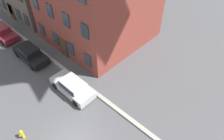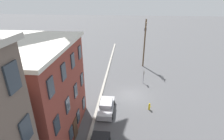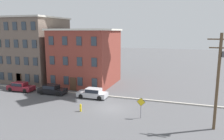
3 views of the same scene
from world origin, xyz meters
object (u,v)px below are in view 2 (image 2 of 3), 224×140
at_px(car_silver, 106,106).
at_px(utility_pole, 145,41).
at_px(fire_hydrant, 149,106).
at_px(caution_sign, 144,74).

xyz_separation_m(car_silver, utility_pole, (15.66, -5.77, 4.60)).
distance_m(car_silver, fire_hydrant, 5.60).
xyz_separation_m(caution_sign, fire_hydrant, (-7.36, -0.24, -1.11)).
relative_size(caution_sign, fire_hydrant, 2.50).
relative_size(car_silver, utility_pole, 0.46).
height_order(car_silver, caution_sign, caution_sign).
distance_m(caution_sign, fire_hydrant, 7.45).
bearing_deg(fire_hydrant, car_silver, 98.00).
bearing_deg(utility_pole, caution_sign, 176.43).
distance_m(utility_pole, fire_hydrant, 15.65).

